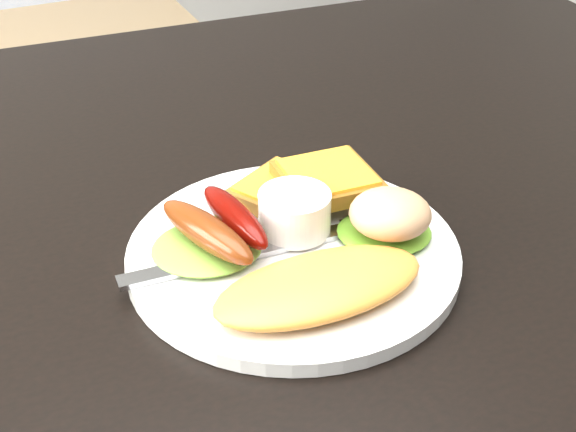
# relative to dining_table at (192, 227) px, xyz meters

# --- Properties ---
(dining_table) EXTENTS (1.20, 0.80, 0.04)m
(dining_table) POSITION_rel_dining_table_xyz_m (0.00, 0.00, 0.00)
(dining_table) COLOR black
(dining_table) RESTS_ON ground
(dining_chair) EXTENTS (0.45, 0.45, 0.05)m
(dining_chair) POSITION_rel_dining_table_xyz_m (0.11, 1.23, -0.28)
(dining_chair) COLOR tan
(dining_chair) RESTS_ON ground
(plate) EXTENTS (0.24, 0.24, 0.01)m
(plate) POSITION_rel_dining_table_xyz_m (0.05, -0.10, 0.03)
(plate) COLOR white
(plate) RESTS_ON dining_table
(lettuce_left) EXTENTS (0.09, 0.08, 0.01)m
(lettuce_left) POSITION_rel_dining_table_xyz_m (-0.01, -0.08, 0.04)
(lettuce_left) COLOR #66A136
(lettuce_left) RESTS_ON plate
(lettuce_right) EXTENTS (0.09, 0.08, 0.01)m
(lettuce_right) POSITION_rel_dining_table_xyz_m (0.11, -0.11, 0.04)
(lettuce_right) COLOR #5E961A
(lettuce_right) RESTS_ON plate
(omelette) EXTENTS (0.15, 0.08, 0.02)m
(omelette) POSITION_rel_dining_table_xyz_m (0.04, -0.16, 0.04)
(omelette) COLOR #FFAD42
(omelette) RESTS_ON plate
(sausage_a) EXTENTS (0.06, 0.10, 0.02)m
(sausage_a) POSITION_rel_dining_table_xyz_m (-0.01, -0.08, 0.05)
(sausage_a) COLOR brown
(sausage_a) RESTS_ON lettuce_left
(sausage_b) EXTENTS (0.04, 0.09, 0.02)m
(sausage_b) POSITION_rel_dining_table_xyz_m (0.01, -0.07, 0.05)
(sausage_b) COLOR #5F0C01
(sausage_b) RESTS_ON lettuce_left
(ramekin) EXTENTS (0.05, 0.05, 0.03)m
(ramekin) POSITION_rel_dining_table_xyz_m (0.06, -0.08, 0.05)
(ramekin) COLOR white
(ramekin) RESTS_ON plate
(toast_a) EXTENTS (0.09, 0.09, 0.01)m
(toast_a) POSITION_rel_dining_table_xyz_m (0.07, -0.04, 0.04)
(toast_a) COLOR brown
(toast_a) RESTS_ON plate
(toast_b) EXTENTS (0.07, 0.07, 0.01)m
(toast_b) POSITION_rel_dining_table_xyz_m (0.09, -0.05, 0.05)
(toast_b) COLOR olive
(toast_b) RESTS_ON toast_a
(potato_salad) EXTENTS (0.07, 0.07, 0.03)m
(potato_salad) POSITION_rel_dining_table_xyz_m (0.11, -0.12, 0.06)
(potato_salad) COLOR beige
(potato_salad) RESTS_ON lettuce_right
(fork) EXTENTS (0.17, 0.01, 0.00)m
(fork) POSITION_rel_dining_table_xyz_m (0.01, -0.09, 0.03)
(fork) COLOR #ADAFB7
(fork) RESTS_ON plate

